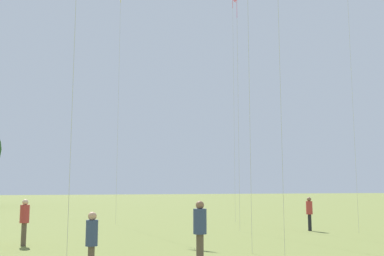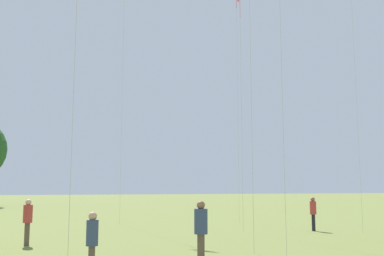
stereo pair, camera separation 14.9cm
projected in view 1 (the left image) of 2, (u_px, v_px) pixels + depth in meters
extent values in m
cylinder|color=brown|center=(24.00, 234.00, 17.25)|extent=(0.21, 0.21, 0.87)
cylinder|color=#B23833|center=(25.00, 214.00, 17.35)|extent=(0.38, 0.38, 0.69)
sphere|color=#DBAD89|center=(25.00, 202.00, 17.41)|extent=(0.23, 0.23, 0.23)
cylinder|color=#334260|center=(92.00, 233.00, 11.02)|extent=(0.37, 0.37, 0.63)
sphere|color=tan|center=(92.00, 216.00, 11.07)|extent=(0.21, 0.21, 0.21)
cylinder|color=black|center=(310.00, 223.00, 23.27)|extent=(0.22, 0.22, 0.85)
cylinder|color=#B23833|center=(309.00, 208.00, 23.37)|extent=(0.39, 0.39, 0.67)
sphere|color=brown|center=(309.00, 199.00, 23.43)|extent=(0.23, 0.23, 0.23)
cylinder|color=brown|center=(200.00, 250.00, 12.73)|extent=(0.30, 0.30, 0.90)
cylinder|color=#334260|center=(200.00, 221.00, 12.84)|extent=(0.54, 0.54, 0.71)
sphere|color=brown|center=(200.00, 205.00, 12.90)|extent=(0.24, 0.24, 0.24)
cylinder|color=#BCB7A8|center=(248.00, 19.00, 16.26)|extent=(0.01, 0.01, 16.56)
cylinder|color=#BCB7A8|center=(279.00, 29.00, 15.25)|extent=(0.01, 0.01, 15.11)
cylinder|color=#BCB7A8|center=(353.00, 100.00, 22.93)|extent=(0.01, 0.01, 13.36)
cylinder|color=#BCB7A8|center=(234.00, 98.00, 30.21)|extent=(0.01, 0.01, 16.45)
cylinder|color=pink|center=(237.00, 8.00, 24.52)|extent=(0.02, 0.02, 1.15)
cylinder|color=#BCB7A8|center=(238.00, 108.00, 23.78)|extent=(0.01, 0.01, 12.84)
cylinder|color=#BCB7A8|center=(118.00, 96.00, 28.33)|extent=(0.01, 0.01, 15.89)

